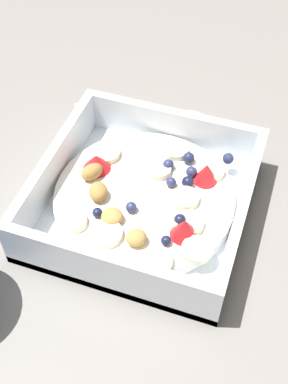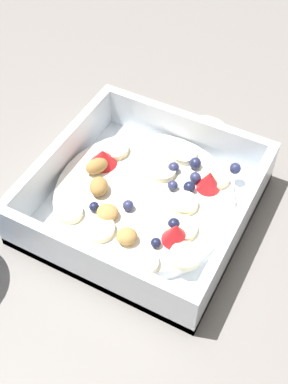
# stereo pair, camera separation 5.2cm
# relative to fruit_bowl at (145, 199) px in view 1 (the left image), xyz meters

# --- Properties ---
(ground_plane) EXTENTS (2.40, 2.40, 0.00)m
(ground_plane) POSITION_rel_fruit_bowl_xyz_m (-0.01, -0.01, -0.02)
(ground_plane) COLOR gray
(fruit_bowl) EXTENTS (0.21, 0.21, 0.06)m
(fruit_bowl) POSITION_rel_fruit_bowl_xyz_m (0.00, 0.00, 0.00)
(fruit_bowl) COLOR white
(fruit_bowl) RESTS_ON ground
(spoon) EXTENTS (0.05, 0.17, 0.01)m
(spoon) POSITION_rel_fruit_bowl_xyz_m (0.15, 0.02, -0.01)
(spoon) COLOR silver
(spoon) RESTS_ON ground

